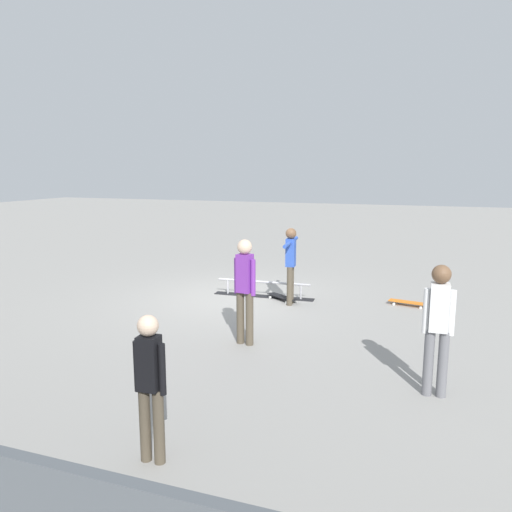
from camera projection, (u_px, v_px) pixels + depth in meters
The scene contains 8 objects.
ground_plane at pixel (234, 299), 10.74m from camera, with size 60.00×60.00×0.00m, color gray.
grind_rail at pixel (263, 290), 10.90m from camera, with size 2.27×0.34×0.36m.
skater_main at pixel (291, 260), 10.15m from camera, with size 0.22×1.29×1.61m.
skateboard_main at pixel (282, 297), 10.60m from camera, with size 0.78×0.61×0.09m.
bystander_black_shirt at pixel (150, 381), 4.64m from camera, with size 0.33×0.20×1.48m.
bystander_white_shirt at pixel (438, 323), 6.00m from camera, with size 0.38×0.23×1.67m.
bystander_purple_shirt at pixel (245, 286), 7.82m from camera, with size 0.39×0.24×1.71m.
loose_skateboard_orange at pixel (409, 302), 10.17m from camera, with size 0.82×0.37×0.09m.
Camera 1 is at (-3.91, 9.66, 2.81)m, focal length 34.55 mm.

